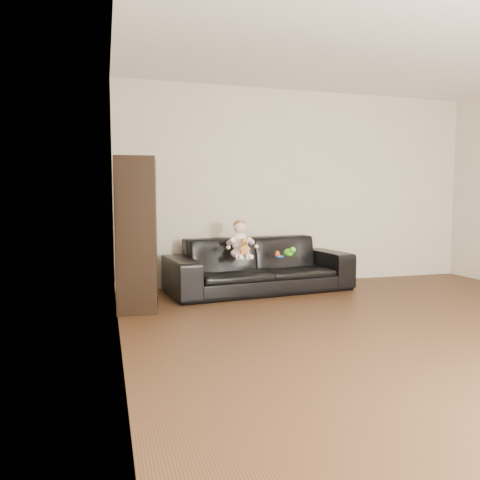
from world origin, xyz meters
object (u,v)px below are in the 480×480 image
object	(u,v)px
toy_green	(289,253)
toy_rattle	(278,254)
cabinet	(137,235)
baby	(240,242)
teddy_bear	(244,247)
sofa	(259,265)
toy_blue_disc	(279,256)

from	to	relation	value
toy_green	toy_rattle	xyz separation A→B (m)	(-0.14, 0.02, -0.02)
cabinet	toy_rattle	distance (m)	1.80
baby	teddy_bear	world-z (taller)	baby
baby	toy_rattle	size ratio (longest dim) A/B	7.06
baby	toy_green	size ratio (longest dim) A/B	3.12
sofa	toy_rattle	world-z (taller)	sofa
cabinet	toy_rattle	xyz separation A→B (m)	(1.71, 0.47, -0.31)
toy_blue_disc	baby	bearing A→B (deg)	-179.05
sofa	teddy_bear	size ratio (longest dim) A/B	11.44
baby	teddy_bear	size ratio (longest dim) A/B	2.32
cabinet	teddy_bear	bearing A→B (deg)	21.82
teddy_bear	toy_blue_disc	bearing A→B (deg)	40.70
toy_green	toy_blue_disc	bearing A→B (deg)	171.54
teddy_bear	toy_blue_disc	distance (m)	0.54
baby	toy_rattle	bearing A→B (deg)	14.39
toy_blue_disc	toy_green	bearing A→B (deg)	-8.46
sofa	baby	bearing A→B (deg)	-163.12
sofa	baby	size ratio (longest dim) A/B	4.92
baby	toy_blue_disc	bearing A→B (deg)	14.43
sofa	toy_blue_disc	bearing A→B (deg)	-33.48
sofa	toy_green	world-z (taller)	sofa
toy_rattle	toy_blue_disc	size ratio (longest dim) A/B	0.63
teddy_bear	toy_rattle	world-z (taller)	teddy_bear
baby	toy_rattle	world-z (taller)	baby
baby	toy_green	world-z (taller)	baby
cabinet	toy_blue_disc	size ratio (longest dim) A/B	15.11
teddy_bear	toy_green	size ratio (longest dim) A/B	1.34
sofa	cabinet	size ratio (longest dim) A/B	1.45
sofa	cabinet	bearing A→B (deg)	-165.36
sofa	toy_rattle	distance (m)	0.27
cabinet	toy_blue_disc	distance (m)	1.83
teddy_bear	toy_green	bearing A→B (deg)	36.13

